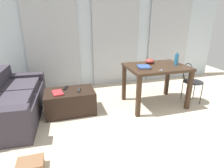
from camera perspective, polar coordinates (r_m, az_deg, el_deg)
ground_plane at (r=3.29m, az=11.12°, el=-10.46°), size 7.57×7.57×0.00m
wall_back at (r=4.68m, az=0.90°, el=15.95°), size 5.86×0.10×2.62m
curtains at (r=4.62m, az=1.21°, el=13.39°), size 4.17×0.03×2.22m
couch at (r=3.58m, az=-29.08°, el=-4.92°), size 0.93×1.83×0.74m
coffee_table at (r=3.42m, az=-12.93°, el=-5.39°), size 0.87×0.55×0.42m
craft_table at (r=3.58m, az=13.66°, el=3.74°), size 1.12×0.83×0.80m
wire_chair at (r=3.95m, az=23.43°, el=1.61°), size 0.39×0.41×0.83m
bottle_near at (r=3.68m, az=19.57°, el=7.26°), size 0.08×0.08×0.24m
bowl at (r=3.70m, az=11.77°, el=7.08°), size 0.18×0.18×0.09m
book_stack at (r=3.34m, az=9.81°, el=5.32°), size 0.26×0.30×0.04m
scissors at (r=3.28m, az=15.24°, el=4.32°), size 0.11×0.11×0.00m
tv_remote_primary at (r=3.33m, az=-10.32°, el=-1.82°), size 0.08×0.19×0.02m
tv_remote_secondary at (r=3.48m, az=-14.37°, el=-1.16°), size 0.10×0.18×0.02m
magazine at (r=3.28m, az=-16.71°, el=-2.65°), size 0.20×0.29×0.03m
shoebox at (r=2.46m, az=-24.23°, el=-22.40°), size 0.29×0.22×0.13m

